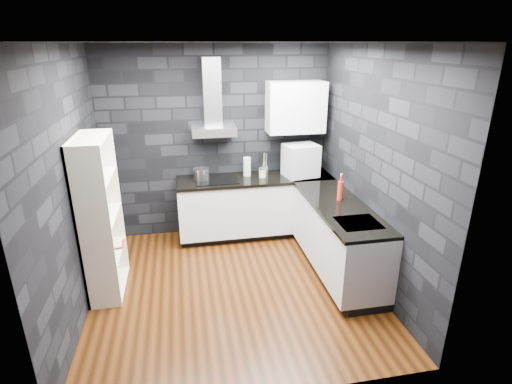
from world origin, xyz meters
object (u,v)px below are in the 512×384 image
object	(u,v)px
bookshelf	(101,218)
glass_vase	(247,167)
storage_jar	(262,173)
appliance_garage	(301,161)
pot	(201,174)
fruit_bowl	(99,217)
red_bottle	(340,191)
utensil_crock	(265,170)

from	to	relation	value
bookshelf	glass_vase	bearing A→B (deg)	35.91
storage_jar	appliance_garage	bearing A→B (deg)	-3.32
glass_vase	bookshelf	bearing A→B (deg)	-147.73
pot	fruit_bowl	distance (m)	1.66
glass_vase	fruit_bowl	xyz separation A→B (m)	(-1.82, -1.23, -0.10)
glass_vase	appliance_garage	size ratio (longest dim) A/B	0.58
fruit_bowl	appliance_garage	bearing A→B (deg)	22.73
pot	red_bottle	distance (m)	1.94
glass_vase	red_bottle	xyz separation A→B (m)	(0.95, -1.14, -0.02)
storage_jar	fruit_bowl	distance (m)	2.31
utensil_crock	glass_vase	bearing A→B (deg)	-178.88
storage_jar	red_bottle	bearing A→B (deg)	-53.85
utensil_crock	red_bottle	world-z (taller)	red_bottle
storage_jar	bookshelf	size ratio (longest dim) A/B	0.07
fruit_bowl	red_bottle	bearing A→B (deg)	1.75
appliance_garage	fruit_bowl	bearing A→B (deg)	-166.71
glass_vase	storage_jar	size ratio (longest dim) A/B	2.23
red_bottle	appliance_garage	bearing A→B (deg)	101.46
red_bottle	bookshelf	world-z (taller)	bookshelf
utensil_crock	fruit_bowl	world-z (taller)	utensil_crock
storage_jar	appliance_garage	size ratio (longest dim) A/B	0.26
pot	glass_vase	bearing A→B (deg)	3.65
pot	red_bottle	world-z (taller)	red_bottle
fruit_bowl	utensil_crock	bearing A→B (deg)	30.60
utensil_crock	bookshelf	size ratio (longest dim) A/B	0.08
red_bottle	utensil_crock	bearing A→B (deg)	121.04
glass_vase	appliance_garage	distance (m)	0.77
glass_vase	appliance_garage	world-z (taller)	appliance_garage
pot	red_bottle	xyz separation A→B (m)	(1.60, -1.10, 0.04)
fruit_bowl	storage_jar	bearing A→B (deg)	28.71
fruit_bowl	bookshelf	bearing A→B (deg)	90.00
pot	utensil_crock	bearing A→B (deg)	2.93
pot	glass_vase	distance (m)	0.66
appliance_garage	pot	bearing A→B (deg)	166.17
glass_vase	bookshelf	xyz separation A→B (m)	(-1.82, -1.15, -0.13)
pot	storage_jar	bearing A→B (deg)	-5.08
red_bottle	fruit_bowl	size ratio (longest dim) A/B	1.00
storage_jar	utensil_crock	distance (m)	0.14
pot	appliance_garage	world-z (taller)	appliance_garage
glass_vase	fruit_bowl	distance (m)	2.20
storage_jar	bookshelf	distance (m)	2.27
red_bottle	fruit_bowl	bearing A→B (deg)	-178.25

